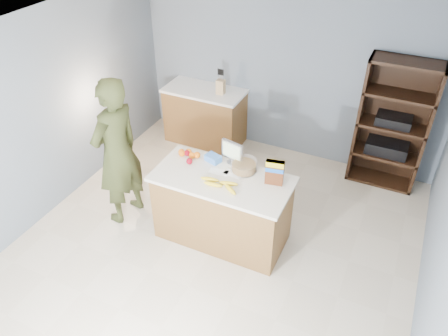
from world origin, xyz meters
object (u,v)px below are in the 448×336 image
at_px(person, 117,153).
at_px(shelving_unit, 392,126).
at_px(cereal_box, 275,171).
at_px(tv, 232,151).
at_px(counter_peninsula, 222,211).

bearing_deg(person, shelving_unit, 135.66).
bearing_deg(cereal_box, shelving_unit, 62.37).
height_order(person, tv, person).
bearing_deg(cereal_box, counter_peninsula, -165.33).
xyz_separation_m(counter_peninsula, person, (-1.31, -0.15, 0.53)).
distance_m(person, tv, 1.37).
height_order(tv, cereal_box, cereal_box).
xyz_separation_m(counter_peninsula, shelving_unit, (1.55, 2.05, 0.45)).
bearing_deg(cereal_box, person, -171.11).
bearing_deg(tv, shelving_unit, 47.98).
relative_size(counter_peninsula, cereal_box, 5.33).
xyz_separation_m(person, tv, (1.29, 0.45, 0.11)).
height_order(shelving_unit, tv, shelving_unit).
height_order(counter_peninsula, cereal_box, cereal_box).
distance_m(person, cereal_box, 1.89).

